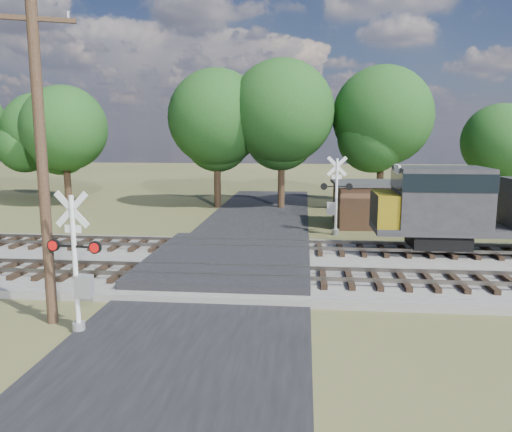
# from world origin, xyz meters

# --- Properties ---
(ground) EXTENTS (160.00, 160.00, 0.00)m
(ground) POSITION_xyz_m (0.00, 0.00, 0.00)
(ground) COLOR #444625
(ground) RESTS_ON ground
(ballast_bed) EXTENTS (140.00, 10.00, 0.30)m
(ballast_bed) POSITION_xyz_m (10.00, 0.50, 0.15)
(ballast_bed) COLOR gray
(ballast_bed) RESTS_ON ground
(road) EXTENTS (7.00, 60.00, 0.08)m
(road) POSITION_xyz_m (0.00, 0.00, 0.04)
(road) COLOR black
(road) RESTS_ON ground
(crossing_panel) EXTENTS (7.00, 9.00, 0.62)m
(crossing_panel) POSITION_xyz_m (0.00, 0.50, 0.32)
(crossing_panel) COLOR #262628
(crossing_panel) RESTS_ON ground
(track_near) EXTENTS (140.00, 2.60, 0.33)m
(track_near) POSITION_xyz_m (3.12, -2.00, 0.41)
(track_near) COLOR black
(track_near) RESTS_ON ballast_bed
(track_far) EXTENTS (140.00, 2.60, 0.33)m
(track_far) POSITION_xyz_m (3.12, 3.00, 0.41)
(track_far) COLOR black
(track_far) RESTS_ON ballast_bed
(crossing_signal_near) EXTENTS (1.71, 0.40, 4.26)m
(crossing_signal_near) POSITION_xyz_m (-3.32, -7.18, 1.77)
(crossing_signal_near) COLOR silver
(crossing_signal_near) RESTS_ON ground
(crossing_signal_far) EXTENTS (1.86, 0.40, 4.61)m
(crossing_signal_far) POSITION_xyz_m (4.98, 8.37, 1.92)
(crossing_signal_far) COLOR silver
(crossing_signal_far) RESTS_ON ground
(utility_pole) EXTENTS (2.25, 1.04, 9.76)m
(utility_pole) POSITION_xyz_m (-4.58, -6.50, 5.17)
(utility_pole) COLOR #342217
(utility_pole) RESTS_ON ground
(equipment_shed) EXTENTS (4.44, 4.44, 2.86)m
(equipment_shed) POSITION_xyz_m (7.18, 11.57, 1.45)
(equipment_shed) COLOR #422E1C
(equipment_shed) RESTS_ON ground
(treeline) EXTENTS (80.08, 11.52, 11.64)m
(treeline) POSITION_xyz_m (4.94, 20.12, 6.70)
(treeline) COLOR black
(treeline) RESTS_ON ground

